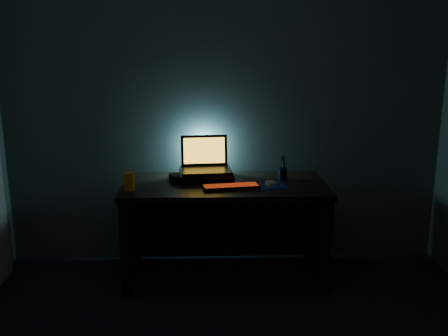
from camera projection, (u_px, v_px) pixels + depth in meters
name	position (u px, v px, depth m)	size (l,w,h in m)	color
room	(237.00, 172.00, 2.00)	(3.50, 4.00, 2.50)	black
desk	(225.00, 214.00, 3.80)	(1.50, 0.70, 0.75)	black
riser	(206.00, 175.00, 3.80)	(0.40, 0.30, 0.06)	black
laptop	(205.00, 162.00, 3.83)	(0.40, 0.32, 0.26)	black
keyboard	(231.00, 187.00, 3.56)	(0.42, 0.19, 0.03)	black
mousepad	(271.00, 186.00, 3.62)	(0.22, 0.20, 0.00)	navy
mouse	(271.00, 184.00, 3.62)	(0.05, 0.09, 0.03)	gray
pen_cup	(283.00, 173.00, 3.79)	(0.06, 0.06, 0.09)	black
juice_glass	(129.00, 181.00, 3.50)	(0.07, 0.07, 0.13)	#D79E0B
router	(181.00, 177.00, 3.76)	(0.19, 0.18, 0.05)	black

